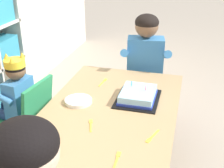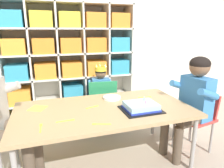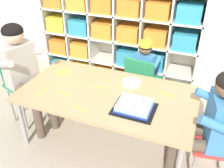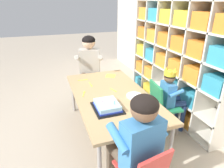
% 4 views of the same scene
% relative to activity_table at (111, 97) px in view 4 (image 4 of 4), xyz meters
% --- Properties ---
extents(ground, '(16.00, 16.00, 0.00)m').
position_rel_activity_table_xyz_m(ground, '(0.00, 0.00, -0.52)').
color(ground, tan).
extents(classroom_back_wall, '(6.31, 0.10, 2.76)m').
position_rel_activity_table_xyz_m(classroom_back_wall, '(0.00, 1.31, 0.87)').
color(classroom_back_wall, beige).
rests_on(classroom_back_wall, ground).
extents(storage_cubby_shelf, '(1.97, 0.35, 1.56)m').
position_rel_activity_table_xyz_m(storage_cubby_shelf, '(-0.34, 1.08, 0.26)').
color(storage_cubby_shelf, silver).
rests_on(storage_cubby_shelf, ground).
extents(activity_table, '(1.54, 0.82, 0.55)m').
position_rel_activity_table_xyz_m(activity_table, '(0.00, 0.00, 0.00)').
color(activity_table, tan).
rests_on(activity_table, ground).
extents(classroom_chair_blue, '(0.38, 0.35, 0.66)m').
position_rel_activity_table_xyz_m(classroom_chair_blue, '(0.14, 0.60, -0.12)').
color(classroom_chair_blue, '#238451').
rests_on(classroom_chair_blue, ground).
extents(child_with_crown, '(0.31, 0.32, 0.84)m').
position_rel_activity_table_xyz_m(child_with_crown, '(0.16, 0.70, 0.01)').
color(child_with_crown, '#3D7FBC').
rests_on(child_with_crown, ground).
extents(classroom_chair_adult_side, '(0.39, 0.39, 0.77)m').
position_rel_activity_table_xyz_m(classroom_chair_adult_side, '(-0.94, -0.03, -0.04)').
color(classroom_chair_adult_side, '#238451').
rests_on(classroom_chair_adult_side, ground).
extents(adult_helper_seated, '(0.48, 0.46, 1.08)m').
position_rel_activity_table_xyz_m(adult_helper_seated, '(-0.83, -0.06, 0.16)').
color(adult_helper_seated, '#B2ADA3').
rests_on(adult_helper_seated, ground).
extents(guest_at_table_side, '(0.46, 0.44, 0.99)m').
position_rel_activity_table_xyz_m(guest_at_table_side, '(0.86, -0.10, 0.08)').
color(guest_at_table_side, '#3D7FBC').
rests_on(guest_at_table_side, ground).
extents(birthday_cake_on_tray, '(0.33, 0.28, 0.10)m').
position_rel_activity_table_xyz_m(birthday_cake_on_tray, '(0.29, -0.14, 0.06)').
color(birthday_cake_on_tray, black).
rests_on(birthday_cake_on_tray, activity_table).
extents(paper_plate_stack, '(0.18, 0.18, 0.02)m').
position_rel_activity_table_xyz_m(paper_plate_stack, '(0.15, 0.22, 0.05)').
color(paper_plate_stack, white).
rests_on(paper_plate_stack, activity_table).
extents(paper_napkin_square, '(0.18, 0.18, 0.00)m').
position_rel_activity_table_xyz_m(paper_napkin_square, '(-0.56, 0.18, 0.04)').
color(paper_napkin_square, '#F4DB4C').
rests_on(paper_napkin_square, activity_table).
extents(fork_by_napkin, '(0.02, 0.14, 0.00)m').
position_rel_activity_table_xyz_m(fork_by_napkin, '(-0.53, -0.22, 0.04)').
color(fork_by_napkin, yellow).
rests_on(fork_by_napkin, activity_table).
extents(fork_scattered_mid_table, '(0.14, 0.06, 0.00)m').
position_rel_activity_table_xyz_m(fork_scattered_mid_table, '(-0.12, -0.30, 0.04)').
color(fork_scattered_mid_table, yellow).
rests_on(fork_scattered_mid_table, activity_table).
extents(fork_near_child_seat, '(0.12, 0.05, 0.00)m').
position_rel_activity_table_xyz_m(fork_near_child_seat, '(-0.09, 0.06, 0.04)').
color(fork_near_child_seat, yellow).
rests_on(fork_near_child_seat, activity_table).
extents(fork_near_cake_tray, '(0.14, 0.02, 0.00)m').
position_rel_activity_table_xyz_m(fork_near_cake_tray, '(-0.35, -0.16, 0.04)').
color(fork_near_cake_tray, yellow).
rests_on(fork_near_cake_tray, activity_table).
extents(fork_beside_plate_stack, '(0.14, 0.03, 0.00)m').
position_rel_activity_table_xyz_m(fork_beside_plate_stack, '(0.49, 0.16, 0.04)').
color(fork_beside_plate_stack, yellow).
rests_on(fork_beside_plate_stack, activity_table).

